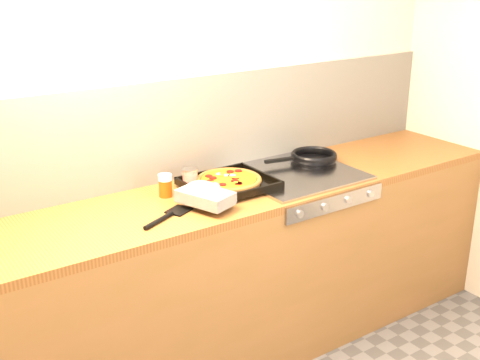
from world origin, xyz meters
TOP-DOWN VIEW (x-y plane):
  - room_shell at (0.00, 1.39)m, footprint 3.20×3.20m
  - counter_run at (0.00, 1.10)m, footprint 3.20×0.62m
  - stovetop at (0.45, 1.10)m, footprint 0.60×0.56m
  - pizza_on_tray at (0.00, 1.09)m, footprint 0.53×0.46m
  - frying_pan at (0.64, 1.18)m, footprint 0.43×0.29m
  - tomato_can at (-0.09, 1.22)m, footprint 0.08×0.08m
  - juice_glass at (-0.23, 1.21)m, footprint 0.07×0.07m
  - wooden_spoon at (0.12, 1.30)m, footprint 0.30×0.04m
  - black_spatula at (-0.34, 0.98)m, footprint 0.28×0.17m

SIDE VIEW (x-z plane):
  - counter_run at x=0.00m, z-range 0.00..0.90m
  - stovetop at x=0.45m, z-range 0.90..0.92m
  - black_spatula at x=-0.34m, z-range 0.90..0.92m
  - wooden_spoon at x=0.12m, z-range 0.90..0.92m
  - frying_pan at x=0.64m, z-range 0.92..0.96m
  - pizza_on_tray at x=0.00m, z-range 0.91..0.98m
  - tomato_can at x=-0.09m, z-range 0.90..1.00m
  - juice_glass at x=-0.23m, z-range 0.90..1.01m
  - room_shell at x=0.00m, z-range -0.45..2.75m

